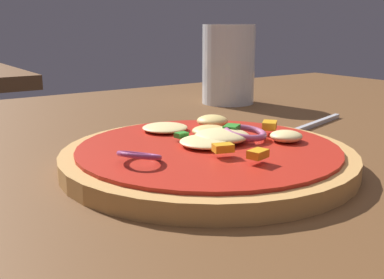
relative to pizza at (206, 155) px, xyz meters
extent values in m
cube|color=brown|center=(0.00, 0.01, -0.03)|extent=(1.33, 0.92, 0.03)
cylinder|color=tan|center=(0.00, 0.00, 0.00)|extent=(0.25, 0.25, 0.01)
cylinder|color=red|center=(0.00, 0.00, 0.01)|extent=(0.22, 0.22, 0.00)
ellipsoid|color=#F4DB8E|center=(0.00, 0.07, 0.01)|extent=(0.04, 0.04, 0.01)
ellipsoid|color=#F4DB8E|center=(0.07, -0.03, 0.01)|extent=(0.03, 0.03, 0.01)
ellipsoid|color=#EFCC72|center=(0.02, 0.03, 0.01)|extent=(0.03, 0.03, 0.01)
ellipsoid|color=#EFCC72|center=(0.05, 0.06, 0.01)|extent=(0.03, 0.03, 0.01)
ellipsoid|color=#F4DB8E|center=(0.02, 0.00, 0.01)|extent=(0.05, 0.05, 0.01)
ellipsoid|color=#F4DB8E|center=(0.00, 0.00, 0.01)|extent=(0.05, 0.05, 0.01)
torus|color=#B25984|center=(0.04, 0.00, 0.01)|extent=(0.05, 0.05, 0.01)
torus|color=#93386B|center=(-0.07, -0.01, 0.01)|extent=(0.05, 0.05, 0.01)
cube|color=#2D8C28|center=(-0.01, 0.03, 0.01)|extent=(0.01, 0.01, 0.00)
cube|color=orange|center=(0.00, -0.06, 0.02)|extent=(0.02, 0.01, 0.01)
cube|color=#2D8C28|center=(0.03, 0.01, 0.02)|extent=(0.02, 0.02, 0.01)
cube|color=orange|center=(0.07, 0.00, 0.02)|extent=(0.02, 0.02, 0.01)
cube|color=orange|center=(-0.01, -0.03, 0.02)|extent=(0.02, 0.01, 0.01)
cube|color=silver|center=(0.20, 0.06, -0.01)|extent=(0.12, 0.04, 0.01)
cube|color=silver|center=(0.13, 0.04, -0.01)|extent=(0.02, 0.02, 0.01)
cube|color=silver|center=(0.11, 0.04, -0.01)|extent=(0.03, 0.01, 0.00)
cube|color=silver|center=(0.11, 0.03, -0.01)|extent=(0.03, 0.01, 0.00)
cube|color=silver|center=(0.11, 0.03, -0.01)|extent=(0.03, 0.01, 0.00)
cube|color=silver|center=(0.11, 0.02, -0.01)|extent=(0.03, 0.01, 0.00)
cylinder|color=silver|center=(0.22, 0.24, 0.05)|extent=(0.08, 0.08, 0.12)
cylinder|color=#9E510F|center=(0.22, 0.24, 0.03)|extent=(0.07, 0.07, 0.08)
cylinder|color=white|center=(0.22, 0.24, 0.08)|extent=(0.07, 0.07, 0.01)
camera|label=1|loc=(-0.23, -0.31, 0.11)|focal=44.30mm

